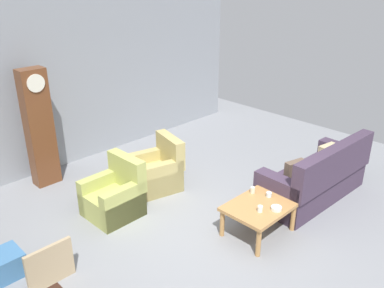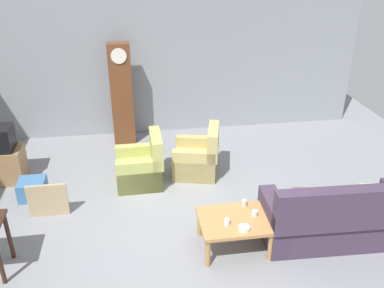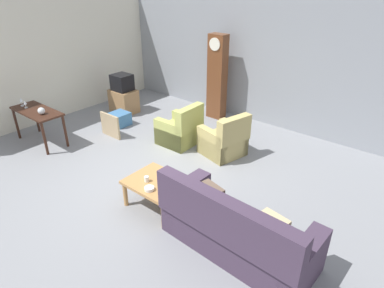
{
  "view_description": "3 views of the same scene",
  "coord_description": "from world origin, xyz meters",
  "px_view_note": "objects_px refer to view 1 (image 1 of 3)",
  "views": [
    {
      "loc": [
        -3.7,
        -3.44,
        3.59
      ],
      "look_at": [
        0.35,
        0.64,
        1.11
      ],
      "focal_mm": 37.98,
      "sensor_mm": 36.0,
      "label": 1
    },
    {
      "loc": [
        -0.74,
        -4.98,
        3.86
      ],
      "look_at": [
        0.09,
        0.53,
        1.1
      ],
      "focal_mm": 38.5,
      "sensor_mm": 36.0,
      "label": 2
    },
    {
      "loc": [
        3.7,
        -3.61,
        3.41
      ],
      "look_at": [
        0.56,
        0.23,
        0.83
      ],
      "focal_mm": 31.17,
      "sensor_mm": 36.0,
      "label": 3
    }
  ],
  "objects_px": {
    "bowl_white_stacked": "(276,208)",
    "coffee_table_wood": "(259,209)",
    "armchair_olive_near": "(115,197)",
    "couch_floral": "(316,179)",
    "grandfather_clock": "(39,128)",
    "cup_blue_rimmed": "(269,195)",
    "cup_white_porcelain": "(260,209)",
    "armchair_olive_far": "(157,172)",
    "framed_picture_leaning": "(50,265)",
    "cup_cream_tall": "(253,190)",
    "storage_box_blue": "(4,265)"
  },
  "relations": [
    {
      "from": "bowl_white_stacked",
      "to": "coffee_table_wood",
      "type": "bearing_deg",
      "value": 105.73
    },
    {
      "from": "armchair_olive_near",
      "to": "coffee_table_wood",
      "type": "relative_size",
      "value": 0.96
    },
    {
      "from": "couch_floral",
      "to": "coffee_table_wood",
      "type": "relative_size",
      "value": 2.22
    },
    {
      "from": "coffee_table_wood",
      "to": "bowl_white_stacked",
      "type": "distance_m",
      "value": 0.27
    },
    {
      "from": "grandfather_clock",
      "to": "cup_blue_rimmed",
      "type": "height_order",
      "value": "grandfather_clock"
    },
    {
      "from": "cup_white_porcelain",
      "to": "bowl_white_stacked",
      "type": "relative_size",
      "value": 0.6
    },
    {
      "from": "bowl_white_stacked",
      "to": "cup_blue_rimmed",
      "type": "bearing_deg",
      "value": 51.86
    },
    {
      "from": "grandfather_clock",
      "to": "bowl_white_stacked",
      "type": "distance_m",
      "value": 4.22
    },
    {
      "from": "armchair_olive_far",
      "to": "framed_picture_leaning",
      "type": "height_order",
      "value": "armchair_olive_far"
    },
    {
      "from": "framed_picture_leaning",
      "to": "cup_cream_tall",
      "type": "xyz_separation_m",
      "value": [
        2.87,
        -0.87,
        0.25
      ]
    },
    {
      "from": "cup_white_porcelain",
      "to": "storage_box_blue",
      "type": "bearing_deg",
      "value": 147.72
    },
    {
      "from": "couch_floral",
      "to": "cup_white_porcelain",
      "type": "height_order",
      "value": "couch_floral"
    },
    {
      "from": "grandfather_clock",
      "to": "bowl_white_stacked",
      "type": "bearing_deg",
      "value": -68.37
    },
    {
      "from": "coffee_table_wood",
      "to": "framed_picture_leaning",
      "type": "bearing_deg",
      "value": 156.61
    },
    {
      "from": "armchair_olive_far",
      "to": "cup_cream_tall",
      "type": "bearing_deg",
      "value": -78.49
    },
    {
      "from": "grandfather_clock",
      "to": "cup_white_porcelain",
      "type": "distance_m",
      "value": 4.02
    },
    {
      "from": "storage_box_blue",
      "to": "cup_cream_tall",
      "type": "height_order",
      "value": "cup_cream_tall"
    },
    {
      "from": "cup_cream_tall",
      "to": "bowl_white_stacked",
      "type": "relative_size",
      "value": 0.65
    },
    {
      "from": "bowl_white_stacked",
      "to": "framed_picture_leaning",
      "type": "bearing_deg",
      "value": 152.93
    },
    {
      "from": "storage_box_blue",
      "to": "bowl_white_stacked",
      "type": "height_order",
      "value": "bowl_white_stacked"
    },
    {
      "from": "armchair_olive_far",
      "to": "grandfather_clock",
      "type": "bearing_deg",
      "value": 130.23
    },
    {
      "from": "grandfather_clock",
      "to": "framed_picture_leaning",
      "type": "bearing_deg",
      "value": -115.38
    },
    {
      "from": "framed_picture_leaning",
      "to": "bowl_white_stacked",
      "type": "height_order",
      "value": "framed_picture_leaning"
    },
    {
      "from": "cup_white_porcelain",
      "to": "couch_floral",
      "type": "bearing_deg",
      "value": 1.49
    },
    {
      "from": "cup_blue_rimmed",
      "to": "framed_picture_leaning",
      "type": "bearing_deg",
      "value": 159.43
    },
    {
      "from": "coffee_table_wood",
      "to": "cup_blue_rimmed",
      "type": "height_order",
      "value": "cup_blue_rimmed"
    },
    {
      "from": "framed_picture_leaning",
      "to": "storage_box_blue",
      "type": "bearing_deg",
      "value": 121.98
    },
    {
      "from": "cup_blue_rimmed",
      "to": "cup_cream_tall",
      "type": "height_order",
      "value": "cup_cream_tall"
    },
    {
      "from": "framed_picture_leaning",
      "to": "cup_white_porcelain",
      "type": "bearing_deg",
      "value": -26.46
    },
    {
      "from": "armchair_olive_near",
      "to": "cup_cream_tall",
      "type": "relative_size",
      "value": 9.34
    },
    {
      "from": "couch_floral",
      "to": "storage_box_blue",
      "type": "relative_size",
      "value": 4.95
    },
    {
      "from": "cup_blue_rimmed",
      "to": "cup_cream_tall",
      "type": "distance_m",
      "value": 0.25
    },
    {
      "from": "armchair_olive_near",
      "to": "armchair_olive_far",
      "type": "bearing_deg",
      "value": 10.3
    },
    {
      "from": "grandfather_clock",
      "to": "bowl_white_stacked",
      "type": "height_order",
      "value": "grandfather_clock"
    },
    {
      "from": "cup_blue_rimmed",
      "to": "bowl_white_stacked",
      "type": "height_order",
      "value": "cup_blue_rimmed"
    },
    {
      "from": "cup_blue_rimmed",
      "to": "coffee_table_wood",
      "type": "bearing_deg",
      "value": -171.88
    },
    {
      "from": "armchair_olive_near",
      "to": "cup_blue_rimmed",
      "type": "bearing_deg",
      "value": -51.44
    },
    {
      "from": "framed_picture_leaning",
      "to": "grandfather_clock",
      "type": "bearing_deg",
      "value": 64.62
    },
    {
      "from": "couch_floral",
      "to": "bowl_white_stacked",
      "type": "distance_m",
      "value": 1.45
    },
    {
      "from": "grandfather_clock",
      "to": "storage_box_blue",
      "type": "xyz_separation_m",
      "value": [
        -1.53,
        -1.94,
        -0.9
      ]
    },
    {
      "from": "couch_floral",
      "to": "cup_blue_rimmed",
      "type": "height_order",
      "value": "couch_floral"
    },
    {
      "from": "grandfather_clock",
      "to": "cup_cream_tall",
      "type": "bearing_deg",
      "value": -63.39
    },
    {
      "from": "couch_floral",
      "to": "bowl_white_stacked",
      "type": "bearing_deg",
      "value": -172.89
    },
    {
      "from": "couch_floral",
      "to": "bowl_white_stacked",
      "type": "xyz_separation_m",
      "value": [
        -1.43,
        -0.18,
        0.14
      ]
    },
    {
      "from": "framed_picture_leaning",
      "to": "cup_cream_tall",
      "type": "bearing_deg",
      "value": -16.82
    },
    {
      "from": "couch_floral",
      "to": "armchair_olive_near",
      "type": "xyz_separation_m",
      "value": [
        -2.68,
        1.97,
        -0.05
      ]
    },
    {
      "from": "couch_floral",
      "to": "framed_picture_leaning",
      "type": "bearing_deg",
      "value": 163.69
    },
    {
      "from": "framed_picture_leaning",
      "to": "storage_box_blue",
      "type": "xyz_separation_m",
      "value": [
        -0.35,
        0.56,
        -0.11
      ]
    },
    {
      "from": "armchair_olive_near",
      "to": "storage_box_blue",
      "type": "distance_m",
      "value": 1.83
    },
    {
      "from": "grandfather_clock",
      "to": "bowl_white_stacked",
      "type": "relative_size",
      "value": 13.84
    }
  ]
}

